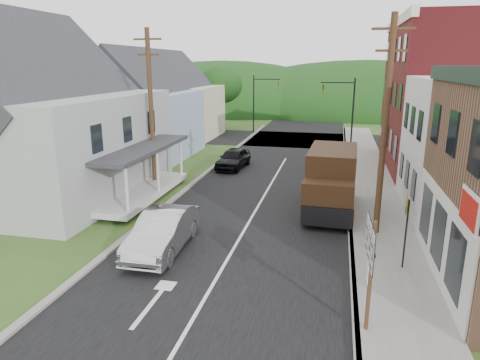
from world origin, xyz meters
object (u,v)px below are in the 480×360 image
Objects in this scene: silver_sedan at (163,232)px; delivery_van at (331,181)px; dark_sedan at (233,158)px; warning_sign at (406,222)px; route_sign_cluster at (370,261)px.

delivery_van reaches higher than silver_sedan.
silver_sedan is 1.16× the size of dark_sedan.
silver_sedan is at bearing -162.72° from warning_sign.
dark_sedan is at bearing 133.01° from delivery_van.
dark_sedan is (-0.58, 14.03, -0.09)m from silver_sedan.
silver_sedan is at bearing 150.65° from route_sign_cluster.
route_sign_cluster reaches higher than warning_sign.
warning_sign is at bearing -63.49° from delivery_van.
warning_sign is (8.89, 0.22, 1.08)m from silver_sedan.
route_sign_cluster is 4.32m from warning_sign.
dark_sedan is 19.63m from route_sign_cluster.
route_sign_cluster reaches higher than silver_sedan.
route_sign_cluster is at bearing -94.21° from warning_sign.
dark_sedan is 1.53× the size of warning_sign.
warning_sign reaches higher than silver_sedan.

